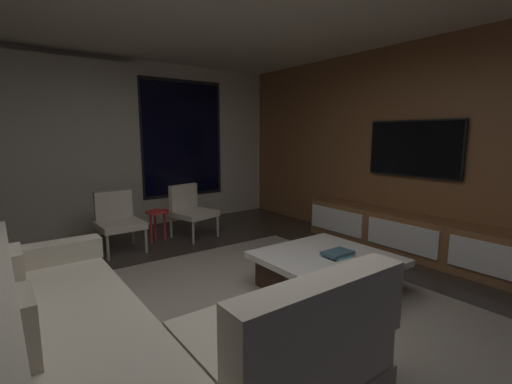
% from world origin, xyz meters
% --- Properties ---
extents(floor, '(9.20, 9.20, 0.00)m').
position_xyz_m(floor, '(0.00, 0.00, 0.00)').
color(floor, '#332B26').
extents(back_wall_with_window, '(6.60, 0.30, 2.70)m').
position_xyz_m(back_wall_with_window, '(-0.06, 3.62, 1.34)').
color(back_wall_with_window, beige).
rests_on(back_wall_with_window, floor).
extents(media_wall, '(0.12, 7.80, 2.70)m').
position_xyz_m(media_wall, '(3.06, 0.00, 1.35)').
color(media_wall, brown).
rests_on(media_wall, floor).
extents(area_rug, '(3.20, 3.80, 0.01)m').
position_xyz_m(area_rug, '(0.35, -0.10, 0.01)').
color(area_rug, gray).
rests_on(area_rug, floor).
extents(sectional_couch, '(1.98, 2.50, 0.82)m').
position_xyz_m(sectional_couch, '(-0.88, -0.19, 0.29)').
color(sectional_couch, '#B1A997').
rests_on(sectional_couch, floor).
extents(coffee_table, '(1.16, 1.16, 0.36)m').
position_xyz_m(coffee_table, '(1.14, 0.02, 0.19)').
color(coffee_table, '#322116').
rests_on(coffee_table, floor).
extents(book_stack_on_coffee_table, '(0.29, 0.21, 0.05)m').
position_xyz_m(book_stack_on_coffee_table, '(1.21, -0.05, 0.39)').
color(book_stack_on_coffee_table, '#66C7CF').
rests_on(book_stack_on_coffee_table, coffee_table).
extents(accent_chair_near_window, '(0.66, 0.68, 0.78)m').
position_xyz_m(accent_chair_near_window, '(0.92, 2.56, 0.43)').
color(accent_chair_near_window, '#B2ADA0').
rests_on(accent_chair_near_window, floor).
extents(accent_chair_by_curtain, '(0.56, 0.58, 0.78)m').
position_xyz_m(accent_chair_by_curtain, '(-0.15, 2.53, 0.43)').
color(accent_chair_by_curtain, '#B2ADA0').
rests_on(accent_chair_by_curtain, floor).
extents(side_stool, '(0.32, 0.32, 0.46)m').
position_xyz_m(side_stool, '(0.40, 2.56, 0.37)').
color(side_stool, red).
rests_on(side_stool, floor).
extents(media_console, '(0.46, 3.10, 0.52)m').
position_xyz_m(media_console, '(2.77, 0.05, 0.25)').
color(media_console, brown).
rests_on(media_console, floor).
extents(mounted_tv, '(0.05, 1.25, 0.72)m').
position_xyz_m(mounted_tv, '(2.95, 0.25, 1.35)').
color(mounted_tv, black).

